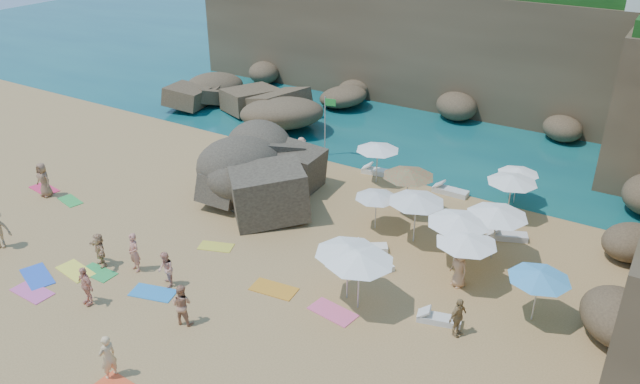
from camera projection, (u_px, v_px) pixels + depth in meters
The scene contains 47 objects.
ground at pixel (247, 247), 27.74m from camera, with size 120.00×120.00×0.00m, color tan.
seawater at pixel (473, 80), 50.53m from camera, with size 120.00×120.00×0.00m, color #0C4751.
cliff_back at pixel (483, 47), 43.99m from camera, with size 44.00×8.00×8.00m, color brown.
rock_promontory at pixel (261, 105), 45.03m from camera, with size 12.00×7.00×2.00m, color brown, non-canonical shape.
marina_masts at pixel (302, 21), 56.88m from camera, with size 3.10×0.10×6.00m.
rock_outcrop at pixel (266, 190), 32.78m from camera, with size 7.61×5.71×3.04m, color brown, non-canonical shape.
flag_pole at pixel (327, 119), 35.83m from camera, with size 0.70×0.16×3.62m.
parasol_0 at pixel (378, 147), 32.82m from camera, with size 2.33×2.33×2.21m.
parasol_1 at pixel (519, 171), 30.75m from camera, with size 2.04×2.04×1.93m.
parasol_2 at pixel (377, 195), 28.48m from camera, with size 2.02×2.02×1.91m.
parasol_3 at pixel (512, 179), 29.24m from camera, with size 2.39×2.39×2.26m.
parasol_4 at pixel (467, 239), 24.26m from camera, with size 2.46×2.46×2.32m.
parasol_5 at pixel (459, 219), 25.42m from camera, with size 2.60×2.60×2.46m.
parasol_6 at pixel (409, 173), 29.59m from camera, with size 2.52×2.52×2.38m.
parasol_7 at pixel (498, 212), 25.98m from camera, with size 2.60×2.60×2.46m.
parasol_8 at pixel (417, 198), 27.22m from camera, with size 2.53×2.53×2.39m.
parasol_9 at pixel (348, 249), 23.43m from camera, with size 2.58×2.58×2.44m.
parasol_10 at pixel (540, 275), 22.34m from camera, with size 2.28×2.28×2.16m.
parasol_11 at pixel (360, 257), 22.85m from camera, with size 2.62×2.62×2.48m.
lounger_0 at pixel (450, 191), 32.35m from camera, with size 1.84×0.61×0.29m, color silver.
lounger_1 at pixel (378, 172), 34.51m from camera, with size 1.78×0.59×0.28m, color white.
lounger_2 at pixel (368, 248), 27.41m from camera, with size 1.72×0.57×0.27m, color white.
lounger_3 at pixel (507, 236), 28.33m from camera, with size 1.81×0.60×0.28m, color silver.
lounger_4 at pixel (379, 261), 26.50m from camera, with size 1.58×0.53×0.25m, color white.
lounger_5 at pixel (439, 319), 23.03m from camera, with size 1.62×0.54×0.25m, color silver.
towel_0 at pixel (37, 276), 25.69m from camera, with size 1.89×0.94×0.03m, color blue.
towel_1 at pixel (32, 292), 24.74m from camera, with size 1.75×0.88×0.03m, color #DE569A.
towel_3 at pixel (98, 272), 25.95m from camera, with size 1.60×0.80×0.03m, color green.
towel_4 at pixel (216, 247), 27.77m from camera, with size 1.52×0.76×0.03m, color gold.
towel_7 at pixel (44, 189), 32.89m from camera, with size 1.72×0.86×0.03m, color #EC2957.
towel_8 at pixel (153, 293), 24.68m from camera, with size 1.78×0.89×0.03m, color #2784D1.
towel_9 at pixel (333, 312), 23.59m from camera, with size 1.83×0.92×0.03m, color #EC5B8B.
towel_10 at pixel (274, 289), 24.90m from camera, with size 1.85×0.92×0.03m, color orange.
towel_11 at pixel (70, 201), 31.70m from camera, with size 1.45×0.72×0.03m, color green.
towel_12 at pixel (75, 271), 26.06m from camera, with size 1.75×0.87×0.03m, color #FEF243.
person_stand_1 at pixel (182, 304), 22.70m from camera, with size 0.80×0.62×1.65m, color tan.
person_stand_2 at pixel (301, 149), 35.82m from camera, with size 0.94×0.39×1.46m, color tan.
person_stand_3 at pixel (458, 317), 22.12m from camera, with size 0.90×0.38×1.54m, color #9E7F4F.
person_stand_4 at pixel (459, 268), 24.78m from camera, with size 0.82×0.45×1.67m, color tan.
person_stand_5 at pixel (281, 153), 35.20m from camera, with size 1.52×0.44×1.63m, color tan.
person_stand_6 at pixel (108, 357), 20.21m from camera, with size 0.60×0.40×1.66m, color #E2BA80.
person_lie_0 at pixel (0, 243), 27.61m from camera, with size 1.16×1.79×0.48m, color #AA8355.
person_lie_1 at pixel (88, 299), 24.00m from camera, with size 0.95×1.62×0.40m, color #EDA387.
person_lie_2 at pixel (46, 192), 32.10m from camera, with size 0.88×1.80×0.48m, color #8A6145.
person_lie_3 at pixel (102, 261), 26.35m from camera, with size 1.40×1.51×0.40m, color tan.
person_lie_4 at pixel (136, 266), 26.03m from camera, with size 0.62×1.71×0.41m, color tan.
person_lie_5 at pixel (167, 280), 24.98m from camera, with size 0.74×1.52×0.57m, color #E0997F.
Camera 1 is at (15.16, -18.41, 14.74)m, focal length 35.00 mm.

